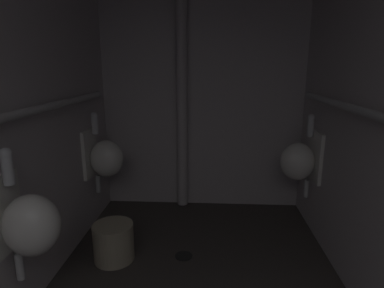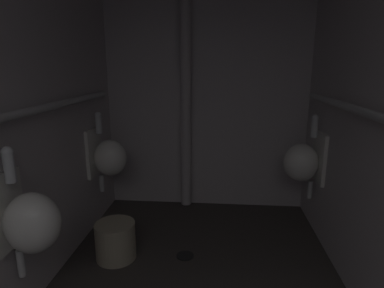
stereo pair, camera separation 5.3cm
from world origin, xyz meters
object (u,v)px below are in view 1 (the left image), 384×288
Objects in this scene: urinal_left_far at (104,157)px; floor_drain at (184,256)px; waste_bin at (114,242)px; urinal_right_mid at (300,160)px; standpipe_back_wall at (182,91)px; urinal_left_mid at (28,223)px.

floor_drain is at bearing -33.16° from urinal_left_far.
waste_bin is (0.22, -0.56, -0.52)m from urinal_left_far.
floor_drain is at bearing 6.89° from waste_bin.
floor_drain is (0.76, -0.50, -0.66)m from urinal_left_far.
standpipe_back_wall reaches higher than urinal_right_mid.
urinal_left_far reaches higher than waste_bin.
urinal_left_far is at bearing 90.00° from urinal_left_mid.
standpipe_back_wall is 7.73× the size of waste_bin.
urinal_left_far is at bearing 146.84° from floor_drain.
urinal_right_mid is at bearing 35.71° from urinal_left_mid.
urinal_left_far is 0.80m from waste_bin.
urinal_left_mid reaches higher than waste_bin.
standpipe_back_wall is at bearing 33.59° from urinal_left_far.
urinal_right_mid reaches higher than floor_drain.
standpipe_back_wall is 1.55m from floor_drain.
urinal_left_mid is at bearing -135.01° from floor_drain.
standpipe_back_wall is at bearing 68.49° from urinal_left_mid.
urinal_right_mid is 5.39× the size of floor_drain.
urinal_left_mid is 1.00× the size of urinal_right_mid.
urinal_left_far is 0.99m from standpipe_back_wall.
urinal_left_far reaches higher than floor_drain.
urinal_left_far is 1.00× the size of urinal_right_mid.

